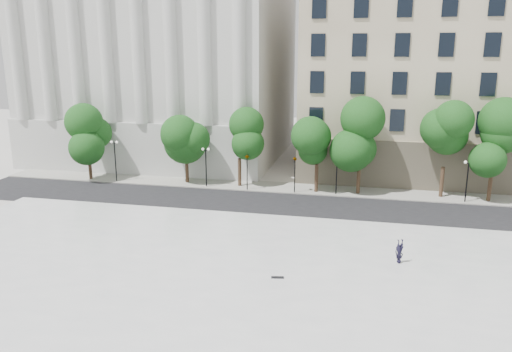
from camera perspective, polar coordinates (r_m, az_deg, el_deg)
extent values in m
plane|color=beige|center=(29.92, -6.65, -13.37)|extent=(160.00, 160.00, 0.00)
cube|color=silver|center=(32.37, -4.91, -10.65)|extent=(44.00, 22.00, 0.45)
cube|color=black|center=(46.03, 0.64, -3.26)|extent=(60.00, 8.00, 0.02)
cube|color=#9E9B92|center=(51.67, 2.01, -1.27)|extent=(60.00, 4.00, 0.12)
cube|color=#B5B5B1|center=(69.09, -9.88, 12.87)|extent=(30.00, 26.00, 25.00)
cube|color=beige|center=(65.03, 22.58, 10.19)|extent=(36.00, 26.00, 21.00)
cylinder|color=black|center=(50.11, -1.02, 0.25)|extent=(0.10, 0.10, 3.50)
imported|color=black|center=(49.65, -1.03, 2.63)|extent=(0.85, 1.92, 0.76)
cylinder|color=black|center=(49.24, 4.45, -0.04)|extent=(0.10, 0.10, 3.50)
imported|color=black|center=(48.77, 4.49, 2.37)|extent=(0.92, 1.86, 0.74)
imported|color=black|center=(33.90, 16.01, -9.19)|extent=(1.29, 1.69, 0.44)
cube|color=black|center=(30.71, 2.47, -11.50)|extent=(0.78, 0.33, 0.08)
cylinder|color=#382619|center=(57.51, -18.43, 0.86)|extent=(0.36, 0.36, 2.58)
sphere|color=#153F12|center=(56.85, -18.70, 4.29)|extent=(3.55, 3.55, 3.55)
cylinder|color=#382619|center=(53.56, -7.90, 0.83)|extent=(0.36, 0.36, 3.16)
sphere|color=#153F12|center=(52.75, -8.06, 5.36)|extent=(3.85, 3.85, 3.85)
cylinder|color=#382619|center=(51.69, -1.89, 0.40)|extent=(0.36, 0.36, 3.01)
sphere|color=#153F12|center=(50.88, -1.92, 4.87)|extent=(3.42, 3.42, 3.42)
cylinder|color=#382619|center=(49.85, 6.91, -0.30)|extent=(0.36, 0.36, 2.88)
sphere|color=#153F12|center=(49.03, 7.04, 4.13)|extent=(3.43, 3.43, 3.43)
cylinder|color=#382619|center=(49.90, 11.63, -0.29)|extent=(0.36, 0.36, 3.20)
sphere|color=#153F12|center=(49.02, 11.88, 4.63)|extent=(3.75, 3.75, 3.75)
cylinder|color=#382619|center=(50.95, 20.46, -0.69)|extent=(0.36, 0.36, 3.04)
sphere|color=#153F12|center=(50.12, 20.86, 3.87)|extent=(4.01, 4.01, 4.01)
cylinder|color=#382619|center=(51.25, 25.16, -1.04)|extent=(0.36, 0.36, 3.09)
sphere|color=#153F12|center=(50.41, 25.66, 3.56)|extent=(3.66, 3.66, 3.66)
cylinder|color=black|center=(55.45, -15.76, 1.48)|extent=(0.12, 0.12, 4.27)
cube|color=black|center=(55.04, -15.91, 3.65)|extent=(0.60, 0.06, 0.06)
sphere|color=white|center=(55.16, -16.19, 3.76)|extent=(0.28, 0.28, 0.28)
sphere|color=white|center=(54.88, -15.64, 3.74)|extent=(0.28, 0.28, 0.28)
cylinder|color=black|center=(51.52, -5.73, 0.81)|extent=(0.12, 0.12, 3.94)
cube|color=black|center=(51.11, -5.78, 2.96)|extent=(0.60, 0.06, 0.06)
sphere|color=white|center=(51.18, -6.10, 3.08)|extent=(0.28, 0.28, 0.28)
sphere|color=white|center=(51.00, -5.46, 3.06)|extent=(0.28, 0.28, 0.28)
cylinder|color=black|center=(49.10, 9.19, 0.05)|extent=(0.12, 0.12, 3.96)
cube|color=black|center=(48.67, 9.28, 2.31)|extent=(0.60, 0.06, 0.06)
sphere|color=white|center=(48.66, 8.94, 2.44)|extent=(0.28, 0.28, 0.28)
sphere|color=white|center=(48.63, 9.64, 2.41)|extent=(0.28, 0.28, 0.28)
cylinder|color=black|center=(49.96, 22.95, -0.77)|extent=(0.12, 0.12, 3.77)
cube|color=black|center=(49.55, 23.15, 1.34)|extent=(0.60, 0.06, 0.06)
sphere|color=white|center=(49.47, 22.82, 1.47)|extent=(0.28, 0.28, 0.28)
sphere|color=white|center=(49.58, 23.50, 1.43)|extent=(0.28, 0.28, 0.28)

